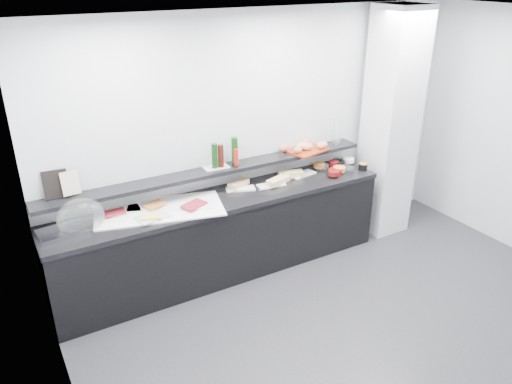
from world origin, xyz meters
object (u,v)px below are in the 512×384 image
carafe (337,132)px  cloche_base (63,232)px  sandwich_plate_mid (271,185)px  framed_print (56,184)px  condiment_tray (216,167)px  bread_tray (307,150)px

carafe → cloche_base: bearing=-177.5°
sandwich_plate_mid → framed_print: bearing=179.1°
sandwich_plate_mid → condiment_tray: condiment_tray is taller
framed_print → bread_tray: size_ratio=0.59×
condiment_tray → cloche_base: bearing=-170.8°
sandwich_plate_mid → bread_tray: 0.63m
condiment_tray → carafe: carafe is taller
sandwich_plate_mid → condiment_tray: 0.64m
condiment_tray → carafe: size_ratio=0.88×
condiment_tray → bread_tray: (1.12, -0.06, 0.00)m
sandwich_plate_mid → carafe: carafe is taller
condiment_tray → bread_tray: bread_tray is taller
cloche_base → sandwich_plate_mid: cloche_base is taller
cloche_base → bread_tray: size_ratio=0.93×
framed_print → cloche_base: bearing=-94.5°
bread_tray → carafe: carafe is taller
carafe → condiment_tray: bearing=178.4°
condiment_tray → carafe: bearing=1.1°
bread_tray → cloche_base: bearing=169.3°
sandwich_plate_mid → condiment_tray: (-0.56, 0.20, 0.25)m
sandwich_plate_mid → carafe: size_ratio=1.01×
cloche_base → bread_tray: (2.72, 0.13, 0.24)m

